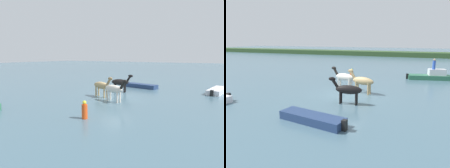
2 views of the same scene
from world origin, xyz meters
TOP-DOWN VIEW (x-y plane):
  - ground_plane at (0.00, 0.00)m, footprint 191.61×191.61m
  - horse_lead at (-1.02, 2.12)m, footprint 2.53×1.09m
  - horse_dark_mare at (1.04, 0.97)m, footprint 2.52×1.08m
  - horse_dun_straggler at (0.84, -2.23)m, footprint 2.45×0.73m
  - boat_motor_center at (-7.96, -7.02)m, footprint 1.78×4.68m
  - boat_skiff_near at (0.15, -6.10)m, footprint 4.18×1.71m
  - buoy_channel_marker at (-1.88, 7.12)m, footprint 0.36×0.36m

SIDE VIEW (x-z plane):
  - ground_plane at x=0.00m, z-range 0.00..0.00m
  - boat_skiff_near at x=0.15m, z-range -0.20..0.52m
  - boat_motor_center at x=-7.96m, z-range -0.20..0.53m
  - buoy_channel_marker at x=-1.88m, z-range -0.06..1.08m
  - horse_dun_straggler at x=0.84m, z-range 0.10..1.99m
  - horse_dark_mare at x=1.04m, z-range 0.10..2.06m
  - horse_lead at x=-1.02m, z-range 0.10..2.07m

